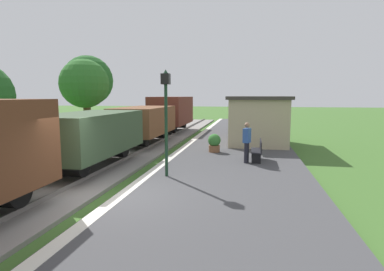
# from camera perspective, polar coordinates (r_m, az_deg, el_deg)

# --- Properties ---
(ground_plane) EXTENTS (160.00, 160.00, 0.00)m
(ground_plane) POSITION_cam_1_polar(r_m,az_deg,el_deg) (9.43, -15.19, -11.91)
(ground_plane) COLOR #3D6628
(platform_slab) EXTENTS (6.00, 60.00, 0.25)m
(platform_slab) POSITION_cam_1_polar(r_m,az_deg,el_deg) (8.54, 5.01, -12.84)
(platform_slab) COLOR #424244
(platform_slab) RESTS_ON ground
(platform_edge_stripe) EXTENTS (0.36, 60.00, 0.01)m
(platform_edge_stripe) POSITION_cam_1_polar(r_m,az_deg,el_deg) (9.19, -12.96, -10.69)
(platform_edge_stripe) COLOR silver
(platform_edge_stripe) RESTS_ON platform_slab
(track_ballast) EXTENTS (3.80, 60.00, 0.12)m
(track_ballast) POSITION_cam_1_polar(r_m,az_deg,el_deg) (10.65, -27.08, -9.89)
(track_ballast) COLOR gray
(track_ballast) RESTS_ON ground
(rail_near) EXTENTS (0.07, 60.00, 0.14)m
(rail_near) POSITION_cam_1_polar(r_m,az_deg,el_deg) (10.20, -23.87, -9.70)
(rail_near) COLOR slate
(rail_near) RESTS_ON track_ballast
(rail_far) EXTENTS (0.07, 60.00, 0.14)m
(rail_far) POSITION_cam_1_polar(r_m,az_deg,el_deg) (11.06, -30.10, -8.75)
(rail_far) COLOR slate
(rail_far) RESTS_ON track_ballast
(freight_train) EXTENTS (2.50, 26.00, 2.72)m
(freight_train) POSITION_cam_1_polar(r_m,az_deg,el_deg) (16.09, -12.65, 1.76)
(freight_train) COLOR brown
(freight_train) RESTS_ON rail_near
(station_hut) EXTENTS (3.50, 5.80, 2.78)m
(station_hut) POSITION_cam_1_polar(r_m,az_deg,el_deg) (19.33, 12.00, 2.98)
(station_hut) COLOR tan
(station_hut) RESTS_ON platform_slab
(bench_near_hut) EXTENTS (0.42, 1.50, 0.91)m
(bench_near_hut) POSITION_cam_1_polar(r_m,az_deg,el_deg) (13.77, 12.01, -2.63)
(bench_near_hut) COLOR black
(bench_near_hut) RESTS_ON platform_slab
(bench_down_platform) EXTENTS (0.42, 1.50, 0.91)m
(bench_down_platform) POSITION_cam_1_polar(r_m,az_deg,el_deg) (24.59, 11.50, 1.71)
(bench_down_platform) COLOR black
(bench_down_platform) RESTS_ON platform_slab
(person_waiting) EXTENTS (0.35, 0.44, 1.71)m
(person_waiting) POSITION_cam_1_polar(r_m,az_deg,el_deg) (13.21, 10.04, -0.98)
(person_waiting) COLOR black
(person_waiting) RESTS_ON platform_slab
(potted_planter) EXTENTS (0.64, 0.64, 0.92)m
(potted_planter) POSITION_cam_1_polar(r_m,az_deg,el_deg) (15.60, 4.12, -1.32)
(potted_planter) COLOR brown
(potted_planter) RESTS_ON platform_slab
(lamp_post_near) EXTENTS (0.28, 0.28, 3.70)m
(lamp_post_near) POSITION_cam_1_polar(r_m,az_deg,el_deg) (10.71, -4.82, 5.89)
(lamp_post_near) COLOR #193823
(lamp_post_near) RESTS_ON platform_slab
(tree_trackside_far) EXTENTS (3.16, 3.16, 5.43)m
(tree_trackside_far) POSITION_cam_1_polar(r_m,az_deg,el_deg) (21.59, -19.18, 8.96)
(tree_trackside_far) COLOR #4C3823
(tree_trackside_far) RESTS_ON ground
(tree_field_left) EXTENTS (4.15, 4.15, 6.40)m
(tree_field_left) POSITION_cam_1_polar(r_m,az_deg,el_deg) (27.81, -18.59, 9.54)
(tree_field_left) COLOR #4C3823
(tree_field_left) RESTS_ON ground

